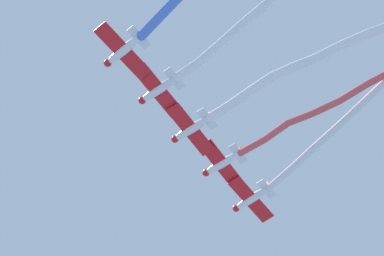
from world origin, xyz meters
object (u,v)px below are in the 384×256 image
(airplane_lead, at_px, (251,199))
(airplane_left_wing, at_px, (222,163))
(airplane_slot, at_px, (158,90))
(airplane_right_wing, at_px, (191,129))
(airplane_trail, at_px, (123,50))

(airplane_lead, distance_m, airplane_left_wing, 5.54)
(airplane_slot, bearing_deg, airplane_left_wing, -91.23)
(airplane_lead, bearing_deg, airplane_left_wing, 90.91)
(airplane_left_wing, bearing_deg, airplane_right_wing, 87.62)
(airplane_right_wing, distance_m, airplane_slot, 5.54)
(airplane_slot, height_order, airplane_trail, airplane_slot)
(airplane_right_wing, bearing_deg, airplane_trail, 88.21)
(airplane_lead, bearing_deg, airplane_trail, 90.91)
(airplane_left_wing, height_order, airplane_slot, same)
(airplane_lead, relative_size, airplane_slot, 0.99)
(airplane_slot, relative_size, airplane_trail, 1.00)
(airplane_left_wing, relative_size, airplane_trail, 1.00)
(airplane_lead, distance_m, airplane_slot, 16.59)
(airplane_right_wing, height_order, airplane_slot, airplane_slot)
(airplane_left_wing, relative_size, airplane_right_wing, 1.00)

